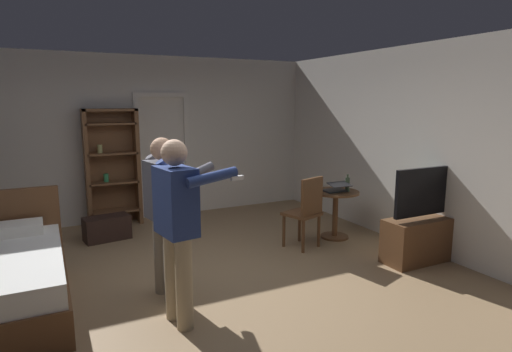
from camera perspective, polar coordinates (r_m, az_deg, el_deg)
ground_plane at (r=4.73m, az=-7.04°, el=-14.90°), size 6.93×6.93×0.00m
wall_back at (r=7.43m, az=-15.65°, el=4.89°), size 6.36×0.12×2.74m
wall_right at (r=6.11m, az=21.46°, el=3.51°), size 0.12×6.54×2.74m
doorway_frame at (r=7.45m, az=-12.44°, el=3.92°), size 0.93×0.08×2.13m
bookshelf at (r=7.17m, az=-18.78°, el=1.62°), size 0.83×0.32×1.87m
tv_flatscreen at (r=5.76m, az=21.55°, el=-7.16°), size 1.07×0.40×1.19m
side_table at (r=6.31m, az=10.63°, el=-4.01°), size 0.67×0.67×0.70m
laptop at (r=6.20m, az=10.72°, el=-1.64°), size 0.33×0.34×0.15m
bottle_on_table at (r=6.26m, az=12.19°, el=-1.07°), size 0.06×0.06×0.25m
wooden_chair at (r=5.79m, az=6.74°, el=-4.48°), size 0.53×0.53×0.99m
person_blue_shirt at (r=3.79m, az=-10.50°, el=-5.86°), size 0.72×0.58×1.67m
person_striped_shirt at (r=4.34m, az=-12.14°, el=-4.12°), size 0.70×0.60×1.64m
suitcase_dark at (r=6.56m, az=-19.40°, el=-6.61°), size 0.67×0.41×0.35m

